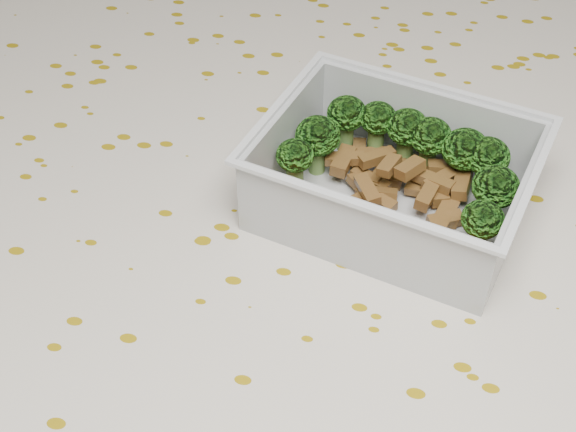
# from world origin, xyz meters

# --- Properties ---
(dining_table) EXTENTS (1.40, 0.90, 0.75)m
(dining_table) POSITION_xyz_m (0.00, 0.00, 0.67)
(dining_table) COLOR brown
(dining_table) RESTS_ON ground
(tablecloth) EXTENTS (1.46, 0.96, 0.19)m
(tablecloth) POSITION_xyz_m (0.00, 0.00, 0.72)
(tablecloth) COLOR beige
(tablecloth) RESTS_ON dining_table
(lunch_container) EXTENTS (0.18, 0.16, 0.06)m
(lunch_container) POSITION_xyz_m (0.05, 0.05, 0.78)
(lunch_container) COLOR silver
(lunch_container) RESTS_ON tablecloth
(broccoli_florets) EXTENTS (0.14, 0.10, 0.04)m
(broccoli_florets) POSITION_xyz_m (0.06, 0.07, 0.79)
(broccoli_florets) COLOR #608C3F
(broccoli_florets) RESTS_ON lunch_container
(meat_pile) EXTENTS (0.09, 0.08, 0.03)m
(meat_pile) POSITION_xyz_m (0.05, 0.06, 0.77)
(meat_pile) COLOR brown
(meat_pile) RESTS_ON lunch_container
(sausage) EXTENTS (0.14, 0.05, 0.02)m
(sausage) POSITION_xyz_m (0.04, 0.01, 0.77)
(sausage) COLOR #B23D19
(sausage) RESTS_ON lunch_container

